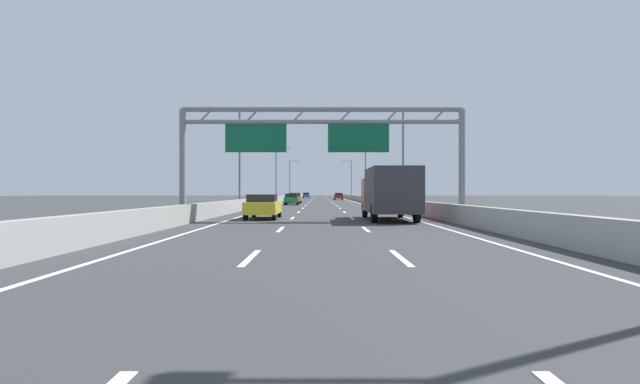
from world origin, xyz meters
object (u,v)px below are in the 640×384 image
yellow_car (262,206)px  red_car (337,196)px  streetlamp_left_mid (241,152)px  streetlamp_right_distant (349,177)px  green_car (291,199)px  box_truck (388,192)px  streetlamp_left_distant (290,177)px  orange_car (294,198)px  blue_car (305,195)px  streetlamp_right_far (363,170)px  sign_gantry (318,134)px  streetlamp_left_far (276,170)px  streetlamp_right_mid (400,152)px

yellow_car → red_car: (7.11, 71.17, -0.02)m
streetlamp_left_mid → streetlamp_right_distant: 78.29m
green_car → box_truck: (7.41, -33.63, 0.88)m
streetlamp_left_distant → box_truck: size_ratio=1.26×
green_car → red_car: size_ratio=0.94×
orange_car → red_car: bearing=76.1°
streetlamp_left_distant → blue_car: (3.69, 6.37, -4.64)m
streetlamp_right_distant → box_truck: bearing=-92.2°
streetlamp_left_distant → streetlamp_right_far: bearing=-68.8°
green_car → box_truck: bearing=-77.6°
streetlamp_right_far → red_car: size_ratio=2.17×
red_car → yellow_car: bearing=-95.7°
sign_gantry → orange_car: size_ratio=3.50×
streetlamp_left_far → streetlamp_left_mid: bearing=-90.0°
streetlamp_left_distant → sign_gantry: bearing=-85.7°
streetlamp_right_far → blue_car: bearing=104.1°
streetlamp_right_mid → yellow_car: 20.97m
streetlamp_left_far → streetlamp_right_distant: (14.93, 38.43, 0.00)m
sign_gantry → streetlamp_right_far: bearing=82.4°
sign_gantry → streetlamp_left_mid: size_ratio=1.68×
streetlamp_left_mid → streetlamp_right_mid: size_ratio=1.00×
blue_car → green_car: (0.14, -68.39, -0.04)m
streetlamp_left_far → yellow_car: size_ratio=2.04×
red_car → sign_gantry: bearing=-93.0°
streetlamp_right_far → green_car: (-11.10, -23.60, -4.68)m
streetlamp_right_far → green_car: 26.49m
streetlamp_right_far → red_car: bearing=103.9°
streetlamp_right_far → streetlamp_left_mid: bearing=-111.2°
streetlamp_left_mid → blue_car: bearing=87.5°
sign_gantry → streetlamp_left_distant: streetlamp_left_distant is taller
yellow_car → box_truck: (7.26, -1.53, 0.85)m
box_truck → streetlamp_right_far: bearing=86.3°
streetlamp_left_distant → red_car: size_ratio=2.17×
yellow_car → streetlamp_left_mid: bearing=103.0°
sign_gantry → streetlamp_right_far: 57.96m
streetlamp_left_mid → red_car: bearing=78.4°
streetlamp_right_mid → blue_car: bearing=97.7°
streetlamp_left_far → yellow_car: streetlamp_left_far is taller
streetlamp_left_far → orange_car: (3.73, -14.21, -4.64)m
blue_car → streetlamp_right_distant: bearing=-29.5°
streetlamp_left_mid → blue_car: streetlamp_left_mid is taller
sign_gantry → green_car: sign_gantry is taller
box_truck → orange_car: bearing=99.9°
sign_gantry → yellow_car: size_ratio=3.42×
streetlamp_right_far → yellow_car: 56.96m
streetlamp_right_distant → orange_car: bearing=-102.0°
streetlamp_left_distant → orange_car: size_ratio=2.09×
streetlamp_right_mid → green_car: bearing=126.8°
orange_car → red_car: (7.36, 29.69, -0.03)m
streetlamp_right_distant → streetlamp_right_mid: bearing=-90.0°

